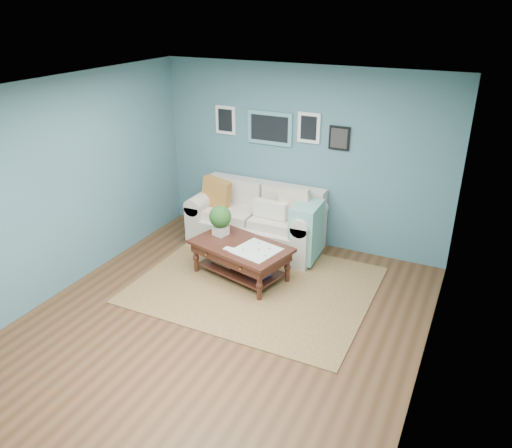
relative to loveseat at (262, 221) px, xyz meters
The scene contains 4 objects.
room_shell 2.22m from the loveseat, 78.10° to the right, with size 5.00×5.02×2.70m.
area_rug 1.24m from the loveseat, 69.24° to the right, with size 3.03×2.42×0.01m, color brown.
loveseat is the anchor object (origin of this frame).
coffee_table 0.95m from the loveseat, 85.72° to the right, with size 1.47×1.07×0.92m.
Camera 1 is at (2.50, -4.26, 3.51)m, focal length 35.00 mm.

